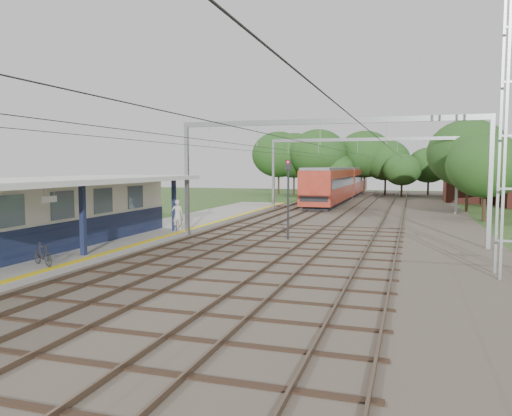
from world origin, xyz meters
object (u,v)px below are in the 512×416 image
at_px(signal_post, 288,188).
at_px(train, 342,182).
at_px(bicycle, 43,254).
at_px(person, 177,215).

bearing_deg(signal_post, train, 88.86).
bearing_deg(bicycle, signal_post, -7.36).
bearing_deg(train, person, -97.89).
height_order(person, train, train).
relative_size(person, train, 0.05).
bearing_deg(train, signal_post, -87.15).
distance_m(person, bicycle, 11.55).
height_order(bicycle, train, train).
bearing_deg(train, bicycle, -96.38).
bearing_deg(signal_post, bicycle, -126.05).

